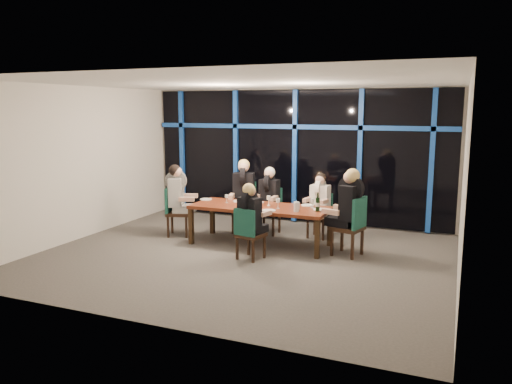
{
  "coord_description": "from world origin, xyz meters",
  "views": [
    {
      "loc": [
        3.43,
        -7.74,
        2.57
      ],
      "look_at": [
        0.0,
        0.6,
        1.05
      ],
      "focal_mm": 35.0,
      "sensor_mm": 36.0,
      "label": 1
    }
  ],
  "objects_px": {
    "chair_end_right": "(353,223)",
    "diner_end_right": "(349,199)",
    "diner_far_right": "(319,196)",
    "chair_end_left": "(174,209)",
    "diner_far_left": "(243,185)",
    "chair_near_mid": "(248,231)",
    "water_pitcher": "(296,207)",
    "diner_far_mid": "(269,191)",
    "chair_far_right": "(321,213)",
    "diner_end_left": "(178,190)",
    "dining_table": "(260,210)",
    "chair_far_mid": "(270,208)",
    "chair_far_left": "(244,204)",
    "wine_bottle": "(318,204)",
    "diner_near_mid": "(251,210)"
  },
  "relations": [
    {
      "from": "chair_end_right",
      "to": "diner_end_right",
      "type": "distance_m",
      "value": 0.43
    },
    {
      "from": "diner_far_right",
      "to": "chair_end_left",
      "type": "bearing_deg",
      "value": -152.78
    },
    {
      "from": "chair_end_left",
      "to": "diner_end_right",
      "type": "height_order",
      "value": "diner_end_right"
    },
    {
      "from": "diner_far_left",
      "to": "diner_end_right",
      "type": "xyz_separation_m",
      "value": [
        2.38,
        -0.86,
        0.02
      ]
    },
    {
      "from": "chair_end_left",
      "to": "chair_near_mid",
      "type": "relative_size",
      "value": 1.1
    },
    {
      "from": "chair_end_left",
      "to": "water_pitcher",
      "type": "relative_size",
      "value": 5.58
    },
    {
      "from": "chair_end_right",
      "to": "diner_far_mid",
      "type": "bearing_deg",
      "value": -102.18
    },
    {
      "from": "chair_far_right",
      "to": "chair_near_mid",
      "type": "relative_size",
      "value": 0.98
    },
    {
      "from": "chair_end_left",
      "to": "diner_far_mid",
      "type": "bearing_deg",
      "value": -82.5
    },
    {
      "from": "chair_far_right",
      "to": "chair_end_right",
      "type": "distance_m",
      "value": 1.39
    },
    {
      "from": "diner_end_left",
      "to": "chair_near_mid",
      "type": "bearing_deg",
      "value": -136.14
    },
    {
      "from": "chair_far_right",
      "to": "diner_end_right",
      "type": "relative_size",
      "value": 0.87
    },
    {
      "from": "dining_table",
      "to": "water_pitcher",
      "type": "xyz_separation_m",
      "value": [
        0.79,
        -0.23,
        0.16
      ]
    },
    {
      "from": "chair_far_mid",
      "to": "water_pitcher",
      "type": "xyz_separation_m",
      "value": [
        0.94,
        -1.17,
        0.31
      ]
    },
    {
      "from": "chair_far_left",
      "to": "diner_far_right",
      "type": "distance_m",
      "value": 1.64
    },
    {
      "from": "diner_far_left",
      "to": "diner_far_mid",
      "type": "xyz_separation_m",
      "value": [
        0.54,
        0.05,
        -0.09
      ]
    },
    {
      "from": "chair_end_right",
      "to": "diner_end_left",
      "type": "xyz_separation_m",
      "value": [
        -3.56,
        0.1,
        0.36
      ]
    },
    {
      "from": "chair_far_right",
      "to": "diner_far_left",
      "type": "distance_m",
      "value": 1.69
    },
    {
      "from": "chair_far_right",
      "to": "diner_far_right",
      "type": "xyz_separation_m",
      "value": [
        -0.01,
        -0.07,
        0.36
      ]
    },
    {
      "from": "wine_bottle",
      "to": "water_pitcher",
      "type": "bearing_deg",
      "value": -152.71
    },
    {
      "from": "chair_end_left",
      "to": "water_pitcher",
      "type": "height_order",
      "value": "chair_end_left"
    },
    {
      "from": "chair_far_mid",
      "to": "wine_bottle",
      "type": "xyz_separation_m",
      "value": [
        1.28,
        -1.0,
        0.35
      ]
    },
    {
      "from": "chair_far_left",
      "to": "chair_far_mid",
      "type": "xyz_separation_m",
      "value": [
        0.57,
        0.05,
        -0.05
      ]
    },
    {
      "from": "diner_far_right",
      "to": "diner_near_mid",
      "type": "height_order",
      "value": "diner_near_mid"
    },
    {
      "from": "chair_far_left",
      "to": "chair_end_left",
      "type": "relative_size",
      "value": 1.05
    },
    {
      "from": "diner_near_mid",
      "to": "water_pitcher",
      "type": "distance_m",
      "value": 0.9
    },
    {
      "from": "chair_end_right",
      "to": "water_pitcher",
      "type": "height_order",
      "value": "chair_end_right"
    },
    {
      "from": "chair_end_right",
      "to": "diner_end_left",
      "type": "bearing_deg",
      "value": -77.79
    },
    {
      "from": "chair_end_right",
      "to": "diner_far_mid",
      "type": "xyz_separation_m",
      "value": [
        -1.92,
        0.94,
        0.31
      ]
    },
    {
      "from": "chair_far_mid",
      "to": "chair_near_mid",
      "type": "bearing_deg",
      "value": -78.99
    },
    {
      "from": "chair_far_mid",
      "to": "wine_bottle",
      "type": "height_order",
      "value": "wine_bottle"
    },
    {
      "from": "chair_far_left",
      "to": "chair_end_right",
      "type": "height_order",
      "value": "chair_end_right"
    },
    {
      "from": "dining_table",
      "to": "chair_far_right",
      "type": "distance_m",
      "value": 1.37
    },
    {
      "from": "diner_far_mid",
      "to": "chair_near_mid",
      "type": "bearing_deg",
      "value": -78.52
    },
    {
      "from": "water_pitcher",
      "to": "dining_table",
      "type": "bearing_deg",
      "value": -176.62
    },
    {
      "from": "dining_table",
      "to": "chair_far_mid",
      "type": "xyz_separation_m",
      "value": [
        -0.15,
        0.94,
        -0.16
      ]
    },
    {
      "from": "diner_far_mid",
      "to": "chair_far_right",
      "type": "bearing_deg",
      "value": 9.44
    },
    {
      "from": "chair_end_left",
      "to": "diner_far_mid",
      "type": "relative_size",
      "value": 1.08
    },
    {
      "from": "diner_far_right",
      "to": "water_pitcher",
      "type": "distance_m",
      "value": 1.17
    },
    {
      "from": "chair_far_right",
      "to": "chair_end_left",
      "type": "bearing_deg",
      "value": -151.48
    },
    {
      "from": "diner_far_left",
      "to": "diner_end_left",
      "type": "relative_size",
      "value": 1.05
    },
    {
      "from": "water_pitcher",
      "to": "chair_end_left",
      "type": "bearing_deg",
      "value": -165.31
    },
    {
      "from": "diner_far_left",
      "to": "diner_far_mid",
      "type": "height_order",
      "value": "diner_far_left"
    },
    {
      "from": "dining_table",
      "to": "chair_end_left",
      "type": "xyz_separation_m",
      "value": [
        -1.87,
        -0.0,
        -0.13
      ]
    },
    {
      "from": "diner_far_mid",
      "to": "wine_bottle",
      "type": "distance_m",
      "value": 1.58
    },
    {
      "from": "chair_far_right",
      "to": "diner_far_right",
      "type": "relative_size",
      "value": 1.03
    },
    {
      "from": "chair_end_right",
      "to": "chair_end_left",
      "type": "bearing_deg",
      "value": -77.31
    },
    {
      "from": "water_pitcher",
      "to": "chair_far_mid",
      "type": "bearing_deg",
      "value": 148.4
    },
    {
      "from": "chair_far_mid",
      "to": "diner_far_mid",
      "type": "xyz_separation_m",
      "value": [
        -0.0,
        -0.08,
        0.37
      ]
    },
    {
      "from": "diner_far_left",
      "to": "diner_near_mid",
      "type": "height_order",
      "value": "diner_far_left"
    }
  ]
}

